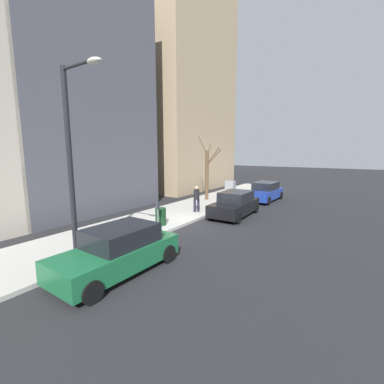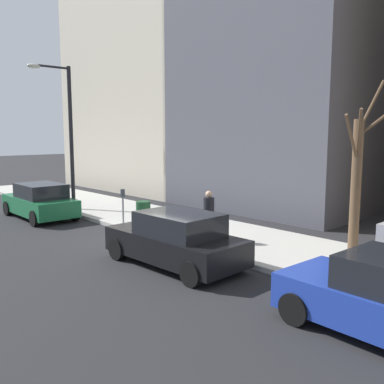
% 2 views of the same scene
% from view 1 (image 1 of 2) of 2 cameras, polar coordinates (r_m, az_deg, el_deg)
% --- Properties ---
extents(ground_plane, '(120.00, 120.00, 0.00)m').
position_cam_1_polar(ground_plane, '(14.42, -0.07, -6.98)').
color(ground_plane, '#232326').
extents(sidewalk, '(4.00, 36.00, 0.15)m').
position_cam_1_polar(sidewalk, '(15.55, -6.25, -5.56)').
color(sidewalk, '#B2AFA8').
rests_on(sidewalk, ground).
extents(parked_car_blue, '(2.04, 4.25, 1.52)m').
position_cam_1_polar(parked_car_blue, '(21.71, 15.88, 0.05)').
color(parked_car_blue, '#1E389E').
rests_on(parked_car_blue, ground).
extents(parked_car_black, '(2.02, 4.25, 1.52)m').
position_cam_1_polar(parked_car_black, '(16.13, 9.51, -2.70)').
color(parked_car_black, black).
rests_on(parked_car_black, ground).
extents(parked_car_green, '(1.99, 4.23, 1.52)m').
position_cam_1_polar(parked_car_green, '(8.97, -16.03, -12.41)').
color(parked_car_green, '#196038').
rests_on(parked_car_green, ground).
extents(parking_meter, '(0.14, 0.10, 1.35)m').
position_cam_1_polar(parking_meter, '(12.66, -7.59, -4.73)').
color(parking_meter, slate).
rests_on(parking_meter, sidewalk).
extents(utility_box, '(0.83, 0.61, 1.43)m').
position_cam_1_polar(utility_box, '(21.52, 8.49, 0.52)').
color(utility_box, '#A8A399').
rests_on(utility_box, sidewalk).
extents(streetlamp, '(1.97, 0.32, 6.50)m').
position_cam_1_polar(streetlamp, '(9.37, -24.83, 8.54)').
color(streetlamp, black).
rests_on(streetlamp, sidewalk).
extents(bare_tree, '(2.07, 1.29, 5.01)m').
position_cam_1_polar(bare_tree, '(20.52, 3.40, 4.33)').
color(bare_tree, brown).
rests_on(bare_tree, sidewalk).
extents(trash_bin, '(0.56, 0.56, 0.90)m').
position_cam_1_polar(trash_bin, '(13.57, -6.97, -5.43)').
color(trash_bin, '#14381E').
rests_on(trash_bin, sidewalk).
extents(pedestrian_near_meter, '(0.36, 0.36, 1.66)m').
position_cam_1_polar(pedestrian_near_meter, '(16.29, 1.01, -1.21)').
color(pedestrian_near_meter, '#1E1E2D').
rests_on(pedestrian_near_meter, sidewalk).
extents(office_tower_left, '(11.73, 11.73, 21.21)m').
position_cam_1_polar(office_tower_left, '(30.94, -5.83, 21.27)').
color(office_tower_left, tan).
rests_on(office_tower_left, ground).
extents(office_block_center, '(9.54, 9.54, 15.50)m').
position_cam_1_polar(office_block_center, '(21.05, -27.60, 18.34)').
color(office_block_center, '#4C4C56').
rests_on(office_block_center, ground).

